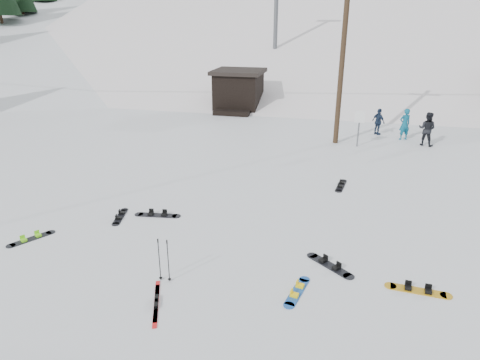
# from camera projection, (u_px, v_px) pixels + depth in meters

# --- Properties ---
(ground) EXTENTS (200.00, 200.00, 0.00)m
(ground) POSITION_uv_depth(u_px,v_px,m) (228.00, 296.00, 10.29)
(ground) COLOR white
(ground) RESTS_ON ground
(ski_slope) EXTENTS (60.00, 85.24, 65.97)m
(ski_slope) POSITION_uv_depth(u_px,v_px,m) (326.00, 144.00, 64.40)
(ski_slope) COLOR white
(ski_slope) RESTS_ON ground
(ridge_left) EXTENTS (47.54, 95.03, 58.38)m
(ridge_left) POSITION_uv_depth(u_px,v_px,m) (86.00, 134.00, 65.75)
(ridge_left) COLOR white
(ridge_left) RESTS_ON ground
(treeline_left) EXTENTS (20.00, 64.00, 10.00)m
(treeline_left) POSITION_uv_depth(u_px,v_px,m) (53.00, 67.00, 54.07)
(treeline_left) COLOR black
(treeline_left) RESTS_ON ground
(treeline_crest) EXTENTS (50.00, 6.00, 10.00)m
(treeline_crest) POSITION_uv_depth(u_px,v_px,m) (339.00, 47.00, 88.08)
(treeline_crest) COLOR black
(treeline_crest) RESTS_ON ski_slope
(utility_pole) EXTENTS (2.00, 0.26, 9.00)m
(utility_pole) POSITION_uv_depth(u_px,v_px,m) (343.00, 50.00, 20.80)
(utility_pole) COLOR #3A2819
(utility_pole) RESTS_ON ground
(trail_sign) EXTENTS (0.50, 0.09, 1.85)m
(trail_sign) POSITION_uv_depth(u_px,v_px,m) (359.00, 122.00, 21.41)
(trail_sign) COLOR #595B60
(trail_sign) RESTS_ON ground
(lift_hut) EXTENTS (3.40, 4.10, 2.75)m
(lift_hut) POSITION_uv_depth(u_px,v_px,m) (238.00, 90.00, 29.85)
(lift_hut) COLOR black
(lift_hut) RESTS_ON ground
(hero_snowboard) EXTENTS (0.51, 1.40, 0.10)m
(hero_snowboard) POSITION_uv_depth(u_px,v_px,m) (297.00, 291.00, 10.41)
(hero_snowboard) COLOR blue
(hero_snowboard) RESTS_ON ground
(hero_skis) EXTENTS (0.74, 1.66, 0.09)m
(hero_skis) POSITION_uv_depth(u_px,v_px,m) (156.00, 302.00, 10.01)
(hero_skis) COLOR red
(hero_skis) RESTS_ON ground
(ski_poles) EXTENTS (0.33, 0.09, 1.18)m
(ski_poles) POSITION_uv_depth(u_px,v_px,m) (164.00, 260.00, 10.67)
(ski_poles) COLOR black
(ski_poles) RESTS_ON ground
(board_scatter_a) EXTENTS (1.57, 0.47, 0.11)m
(board_scatter_a) POSITION_uv_depth(u_px,v_px,m) (158.00, 215.00, 14.37)
(board_scatter_a) COLOR black
(board_scatter_a) RESTS_ON ground
(board_scatter_b) EXTENTS (0.51, 1.31, 0.09)m
(board_scatter_b) POSITION_uv_depth(u_px,v_px,m) (120.00, 216.00, 14.27)
(board_scatter_b) COLOR black
(board_scatter_b) RESTS_ON ground
(board_scatter_c) EXTENTS (0.87, 1.27, 0.10)m
(board_scatter_c) POSITION_uv_depth(u_px,v_px,m) (31.00, 238.00, 12.86)
(board_scatter_c) COLOR black
(board_scatter_c) RESTS_ON ground
(board_scatter_d) EXTENTS (1.30, 1.10, 0.11)m
(board_scatter_d) POSITION_uv_depth(u_px,v_px,m) (330.00, 265.00, 11.49)
(board_scatter_d) COLOR black
(board_scatter_d) RESTS_ON ground
(board_scatter_e) EXTENTS (1.57, 0.39, 0.11)m
(board_scatter_e) POSITION_uv_depth(u_px,v_px,m) (418.00, 290.00, 10.45)
(board_scatter_e) COLOR orange
(board_scatter_e) RESTS_ON ground
(board_scatter_f) EXTENTS (0.43, 1.44, 0.10)m
(board_scatter_f) POSITION_uv_depth(u_px,v_px,m) (341.00, 185.00, 16.83)
(board_scatter_f) COLOR black
(board_scatter_f) RESTS_ON ground
(skier_teal) EXTENTS (0.73, 0.63, 1.68)m
(skier_teal) POSITION_uv_depth(u_px,v_px,m) (405.00, 124.00, 22.79)
(skier_teal) COLOR #0B5572
(skier_teal) RESTS_ON ground
(skier_dark) EXTENTS (1.03, 0.93, 1.73)m
(skier_dark) POSITION_uv_depth(u_px,v_px,m) (427.00, 129.00, 21.75)
(skier_dark) COLOR black
(skier_dark) RESTS_ON ground
(skier_navy) EXTENTS (0.85, 0.88, 1.47)m
(skier_navy) POSITION_uv_depth(u_px,v_px,m) (378.00, 122.00, 23.75)
(skier_navy) COLOR #18253C
(skier_navy) RESTS_ON ground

